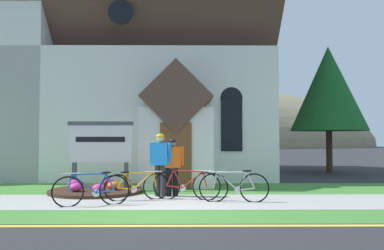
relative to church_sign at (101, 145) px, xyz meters
The scene contains 16 objects.
ground 2.52m from the church_sign, ahead, with size 140.00×140.00×0.00m, color #2B2B2D.
sidewalk_slab 2.63m from the church_sign, 83.01° to the right, with size 32.00×2.40×0.01m, color #A8A59E.
grass_verge 4.35m from the church_sign, 86.23° to the right, with size 32.00×1.41×0.01m, color #427F33.
church_lawn 1.49m from the church_sign, 56.67° to the left, with size 24.00×2.84×0.01m, color #427F33.
curb_paint_stripe 5.17m from the church_sign, 86.88° to the right, with size 28.00×0.16×0.01m, color yellow.
church_building 7.21m from the church_sign, 90.59° to the left, with size 11.91×11.61×12.95m.
church_sign is the anchor object (origin of this frame).
flower_bed 1.43m from the church_sign, 91.08° to the right, with size 2.73×2.73×0.34m.
bicycle_black 2.62m from the church_sign, 54.67° to the right, with size 1.64×0.53×0.77m.
bicycle_red 4.62m from the church_sign, 30.67° to the right, with size 1.76×0.15×0.83m.
bicycle_silver 3.42m from the church_sign, 35.37° to the right, with size 1.77×0.41×0.83m.
bicycle_yellow 3.01m from the church_sign, 81.25° to the right, with size 1.73×0.59×0.82m.
cyclist_in_white_jersey 2.37m from the church_sign, 33.75° to the right, with size 0.62×0.44×1.73m.
cyclist_in_blue_jersey 2.66m from the church_sign, 29.66° to the right, with size 0.64×0.30×1.60m.
roadside_conifer 11.66m from the church_sign, 34.17° to the left, with size 3.59×3.59×6.02m.
distant_hill 72.16m from the church_sign, 93.97° to the left, with size 94.11×48.54×27.55m, color #847A5B.
Camera 1 is at (0.65, -8.39, 1.58)m, focal length 36.58 mm.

